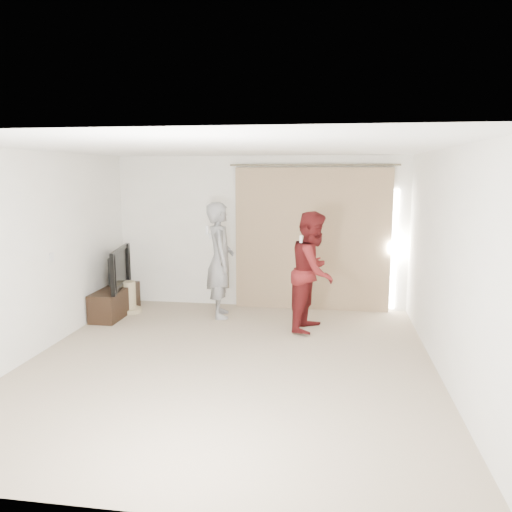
# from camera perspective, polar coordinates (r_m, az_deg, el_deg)

# --- Properties ---
(floor) EXTENTS (5.50, 5.50, 0.00)m
(floor) POSITION_cam_1_polar(r_m,az_deg,el_deg) (6.28, -3.22, -12.21)
(floor) COLOR tan
(floor) RESTS_ON ground
(wall_back) EXTENTS (5.00, 0.04, 2.60)m
(wall_back) POSITION_cam_1_polar(r_m,az_deg,el_deg) (8.60, 0.44, 2.73)
(wall_back) COLOR white
(wall_back) RESTS_ON ground
(wall_left) EXTENTS (0.04, 5.50, 2.60)m
(wall_left) POSITION_cam_1_polar(r_m,az_deg,el_deg) (6.88, -24.17, 0.14)
(wall_left) COLOR white
(wall_left) RESTS_ON ground
(ceiling) EXTENTS (5.00, 5.50, 0.01)m
(ceiling) POSITION_cam_1_polar(r_m,az_deg,el_deg) (5.83, -3.47, 12.24)
(ceiling) COLOR white
(ceiling) RESTS_ON wall_back
(curtain) EXTENTS (2.80, 0.11, 2.46)m
(curtain) POSITION_cam_1_polar(r_m,az_deg,el_deg) (8.46, 6.52, 1.90)
(curtain) COLOR tan
(curtain) RESTS_ON ground
(tv_console) EXTENTS (0.41, 1.17, 0.45)m
(tv_console) POSITION_cam_1_polar(r_m,az_deg,el_deg) (8.53, -15.80, -5.04)
(tv_console) COLOR black
(tv_console) RESTS_ON ground
(tv) EXTENTS (0.36, 1.17, 0.67)m
(tv) POSITION_cam_1_polar(r_m,az_deg,el_deg) (8.41, -15.97, -1.35)
(tv) COLOR black
(tv) RESTS_ON tv_console
(scratching_post) EXTENTS (0.39, 0.39, 0.53)m
(scratching_post) POSITION_cam_1_polar(r_m,az_deg,el_deg) (8.64, -14.28, -4.88)
(scratching_post) COLOR #C4B187
(scratching_post) RESTS_ON ground
(person_man) EXTENTS (0.61, 0.77, 1.86)m
(person_man) POSITION_cam_1_polar(r_m,az_deg,el_deg) (8.02, -4.12, -0.47)
(person_man) COLOR gray
(person_man) RESTS_ON ground
(person_woman) EXTENTS (0.86, 1.00, 1.77)m
(person_woman) POSITION_cam_1_polar(r_m,az_deg,el_deg) (7.39, 6.54, -1.75)
(person_woman) COLOR #571315
(person_woman) RESTS_ON ground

